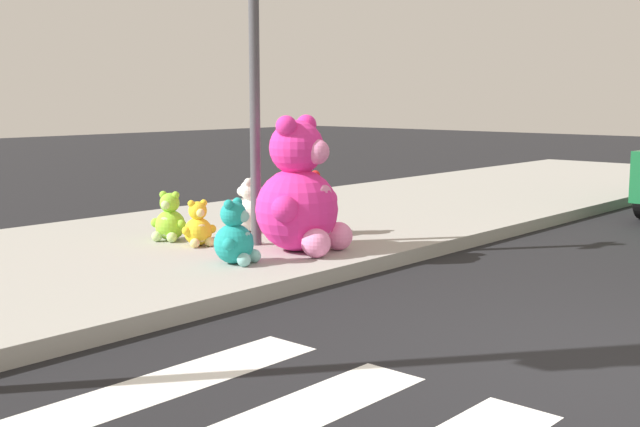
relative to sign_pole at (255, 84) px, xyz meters
name	(u,v)px	position (x,y,z in m)	size (l,w,h in m)	color
ground_plane	(632,376)	(-1.00, -4.40, -1.85)	(60.00, 60.00, 0.00)	black
sidewalk	(134,255)	(-1.00, 0.80, -1.77)	(28.00, 4.40, 0.15)	#9E9B93
sign_pole	(255,84)	(0.00, 0.00, 0.00)	(0.56, 0.11, 3.20)	#4C4C51
plush_pink_large	(300,197)	(0.06, -0.59, -1.14)	(1.05, 0.97, 1.38)	#F22D93
plush_teal	(235,238)	(-0.81, -0.56, -1.45)	(0.46, 0.44, 0.62)	teal
plush_red	(309,209)	(0.85, 0.02, -1.41)	(0.56, 0.51, 0.73)	red
plush_white	(249,210)	(0.55, 0.69, -1.44)	(0.44, 0.46, 0.63)	white
plush_yellow	(198,227)	(-0.45, 0.42, -1.50)	(0.36, 0.35, 0.49)	yellow
plush_lime	(169,221)	(-0.45, 0.91, -1.48)	(0.39, 0.39, 0.54)	#8CD133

